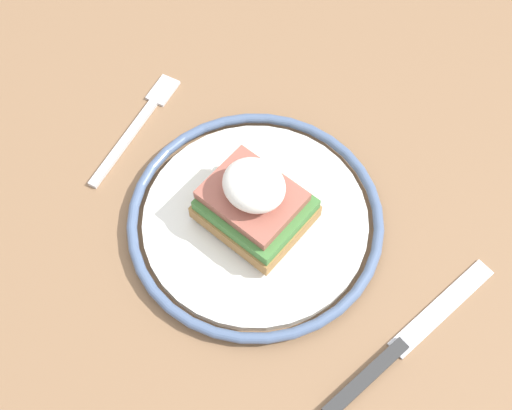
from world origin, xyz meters
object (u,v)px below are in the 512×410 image
at_px(plate, 256,219).
at_px(sandwich, 256,199).
at_px(fork, 138,123).
at_px(knife, 398,349).

distance_m(plate, sandwich, 0.04).
bearing_deg(fork, knife, -4.09).
height_order(fork, knife, knife).
xyz_separation_m(plate, sandwich, (-0.00, 0.00, 0.04)).
bearing_deg(plate, fork, 177.05).
xyz_separation_m(plate, fork, (-0.17, 0.01, -0.01)).
height_order(sandwich, fork, sandwich).
height_order(plate, fork, plate).
distance_m(sandwich, fork, 0.17).
relative_size(plate, knife, 1.19).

